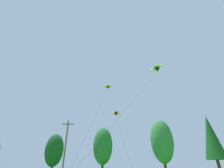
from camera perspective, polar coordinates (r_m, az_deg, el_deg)
The scene contains 8 objects.
treeline_tree_c at distance 45.12m, azimuth -19.80°, elevation -21.17°, with size 4.40×4.40×9.63m.
treeline_tree_d at distance 44.11m, azimuth -3.26°, elevation -21.00°, with size 4.90×4.90×11.49m.
treeline_tree_e at distance 41.94m, azimuth 17.27°, elevation -18.67°, with size 5.20×5.20×12.61m.
treeline_tree_f at distance 47.18m, azimuth 31.71°, elevation -15.58°, with size 4.63×4.63×13.78m.
utility_pole at distance 30.84m, azimuth -16.27°, elevation -20.82°, with size 2.20×0.26×9.78m.
parafoil_kite_high_orange at distance 39.00m, azimuth -1.44°, elevation -1.07°, with size 4.22×20.34×18.76m.
parafoil_kite_mid_red_yellow at distance 34.73m, azimuth 1.42°, elevation -10.42°, with size 3.05×8.93×11.58m.
parafoil_kite_far_lime_white at distance 37.10m, azimuth 15.68°, elevation 5.39°, with size 15.44×16.23×21.31m.
Camera 1 is at (0.99, 2.52, 2.33)m, focal length 25.77 mm.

